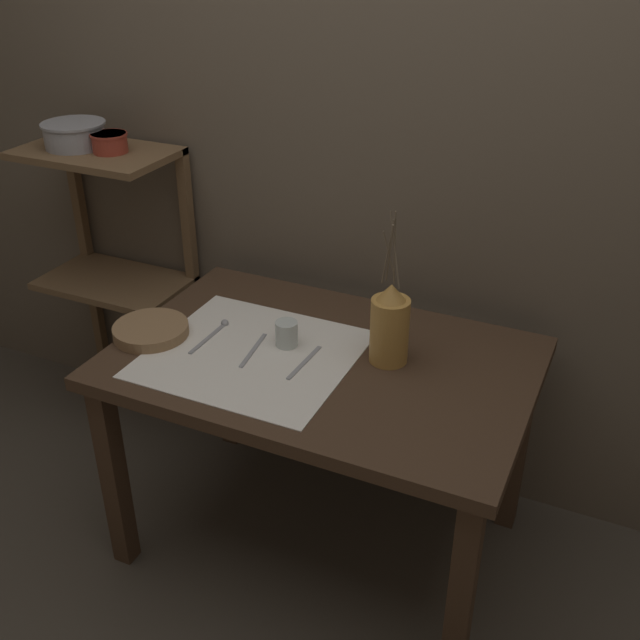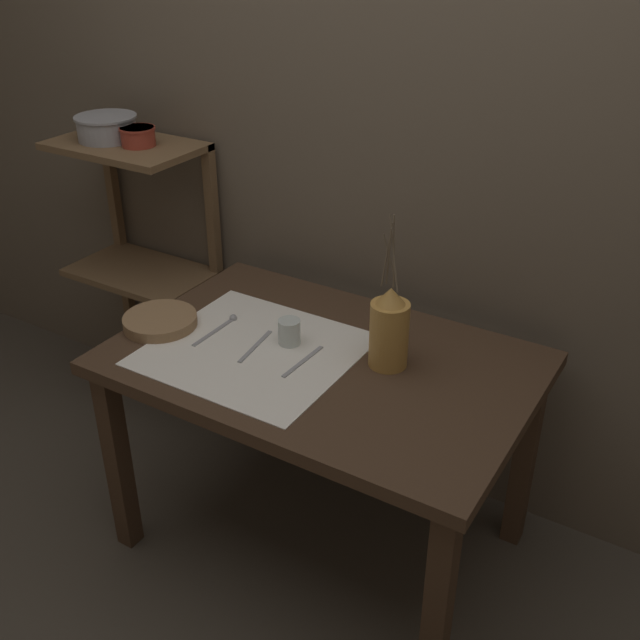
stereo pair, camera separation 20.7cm
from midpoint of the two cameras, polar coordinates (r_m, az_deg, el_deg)
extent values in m
plane|color=#473F35|center=(2.57, 2.51, -16.33)|extent=(12.00, 12.00, 0.00)
cube|color=brown|center=(2.35, 9.31, 13.13)|extent=(7.00, 0.06, 2.40)
cube|color=#422D1E|center=(2.14, 2.90, -3.39)|extent=(1.19, 0.79, 0.04)
cube|color=#422D1E|center=(2.40, -12.76, -10.50)|extent=(0.06, 0.06, 0.66)
cube|color=#422D1E|center=(1.99, 12.15, -20.88)|extent=(0.06, 0.06, 0.66)
cube|color=#422D1E|center=(2.80, -3.57, -3.26)|extent=(0.06, 0.06, 0.66)
cube|color=#422D1E|center=(2.46, 17.69, -10.07)|extent=(0.06, 0.06, 0.66)
cube|color=brown|center=(2.72, -12.50, 12.76)|extent=(0.53, 0.32, 0.02)
cube|color=brown|center=(2.89, -11.48, 3.51)|extent=(0.53, 0.32, 0.02)
cube|color=brown|center=(3.17, -13.02, 4.56)|extent=(0.04, 0.04, 1.11)
cube|color=brown|center=(2.87, -5.76, 2.51)|extent=(0.04, 0.04, 1.11)
cube|color=white|center=(2.16, -2.34, -2.36)|extent=(0.57, 0.53, 0.00)
cylinder|color=#B7843D|center=(2.07, 8.14, -1.20)|extent=(0.11, 0.11, 0.19)
cone|color=#B7843D|center=(2.01, 8.38, 1.75)|extent=(0.08, 0.08, 0.05)
cylinder|color=brown|center=(1.95, 8.31, 4.73)|extent=(0.03, 0.05, 0.18)
cylinder|color=brown|center=(1.94, 8.71, 5.07)|extent=(0.01, 0.03, 0.21)
cylinder|color=brown|center=(1.99, 8.32, 4.61)|extent=(0.03, 0.04, 0.15)
cylinder|color=brown|center=(1.95, 8.16, 4.85)|extent=(0.04, 0.02, 0.19)
cylinder|color=brown|center=(1.94, 8.70, 4.92)|extent=(0.04, 0.02, 0.21)
cylinder|color=#8E6B47|center=(2.30, -9.59, -0.16)|extent=(0.22, 0.22, 0.04)
cylinder|color=silver|center=(2.17, 0.37, -0.98)|extent=(0.07, 0.07, 0.08)
cube|color=#939399|center=(2.25, -5.50, -0.99)|extent=(0.01, 0.19, 0.00)
sphere|color=#939399|center=(2.31, -4.10, 0.08)|extent=(0.02, 0.02, 0.02)
cube|color=#939399|center=(2.17, -2.24, -2.09)|extent=(0.04, 0.19, 0.00)
cube|color=#939399|center=(2.10, 1.51, -3.26)|extent=(0.02, 0.19, 0.00)
cylinder|color=#939399|center=(2.76, -13.85, 14.00)|extent=(0.20, 0.20, 0.08)
cylinder|color=#939399|center=(2.75, -13.95, 14.76)|extent=(0.21, 0.21, 0.01)
cylinder|color=#9E3828|center=(2.67, -11.50, 13.50)|extent=(0.12, 0.12, 0.06)
cylinder|color=#9E3828|center=(2.66, -11.56, 14.08)|extent=(0.12, 0.12, 0.01)
camera|label=1|loc=(0.10, -87.14, 1.60)|focal=42.00mm
camera|label=2|loc=(0.10, 92.86, -1.60)|focal=42.00mm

